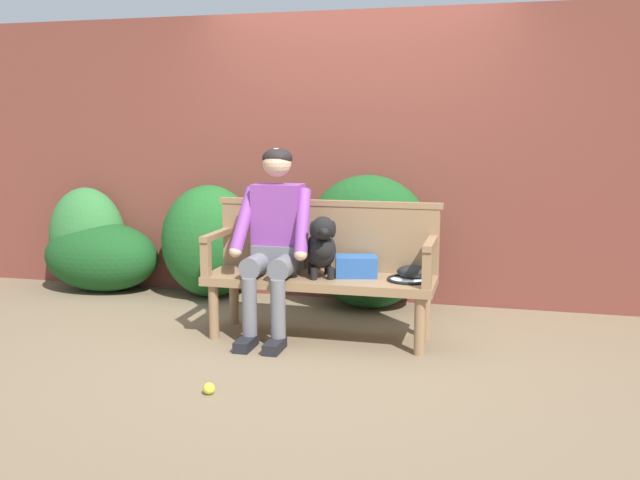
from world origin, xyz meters
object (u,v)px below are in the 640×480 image
object	(u,v)px
tennis_ball	(209,389)
person_seated	(275,235)
garden_bench	(320,284)
tennis_racket	(408,278)
dog_on_bench	(321,246)
baseball_glove	(413,272)
sports_bag	(356,266)

from	to	relation	value
tennis_ball	person_seated	bearing A→B (deg)	88.86
garden_bench	tennis_racket	distance (m)	0.61
dog_on_bench	tennis_ball	world-z (taller)	dog_on_bench
person_seated	tennis_ball	world-z (taller)	person_seated
dog_on_bench	baseball_glove	world-z (taller)	dog_on_bench
garden_bench	dog_on_bench	bearing A→B (deg)	-67.48
garden_bench	person_seated	bearing A→B (deg)	-177.62
garden_bench	person_seated	world-z (taller)	person_seated
tennis_racket	baseball_glove	world-z (taller)	baseball_glove
tennis_racket	sports_bag	distance (m)	0.37
garden_bench	person_seated	distance (m)	0.46
person_seated	tennis_racket	xyz separation A→B (m)	(0.92, 0.04, -0.26)
garden_bench	baseball_glove	xyz separation A→B (m)	(0.63, 0.08, 0.10)
sports_bag	tennis_ball	bearing A→B (deg)	-115.85
garden_bench	dog_on_bench	world-z (taller)	dog_on_bench
sports_bag	tennis_racket	bearing A→B (deg)	-3.65
person_seated	baseball_glove	bearing A→B (deg)	5.63
person_seated	tennis_ball	distance (m)	1.33
sports_bag	baseball_glove	bearing A→B (deg)	4.32
dog_on_bench	sports_bag	distance (m)	0.28
person_seated	garden_bench	bearing A→B (deg)	2.38
garden_bench	tennis_racket	xyz separation A→B (m)	(0.61, 0.03, 0.07)
tennis_racket	tennis_ball	size ratio (longest dim) A/B	8.80
person_seated	baseball_glove	world-z (taller)	person_seated
dog_on_bench	baseball_glove	size ratio (longest dim) A/B	1.97
tennis_ball	baseball_glove	bearing A→B (deg)	51.76
dog_on_bench	baseball_glove	bearing A→B (deg)	13.00
garden_bench	tennis_ball	xyz separation A→B (m)	(-0.34, -1.15, -0.35)
sports_bag	person_seated	bearing A→B (deg)	-173.47
tennis_ball	garden_bench	bearing A→B (deg)	73.51
baseball_glove	tennis_ball	world-z (taller)	baseball_glove
garden_bench	baseball_glove	size ratio (longest dim) A/B	7.18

